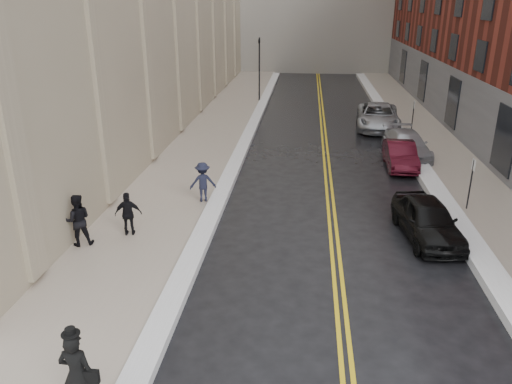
% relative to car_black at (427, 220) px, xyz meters
% --- Properties ---
extents(ground, '(160.00, 160.00, 0.00)m').
position_rel_car_black_xyz_m(ground, '(-5.76, -5.43, -0.72)').
color(ground, black).
rests_on(ground, ground).
extents(sidewalk_left, '(4.00, 64.00, 0.15)m').
position_rel_car_black_xyz_m(sidewalk_left, '(-10.26, 10.57, -0.64)').
color(sidewalk_left, gray).
rests_on(sidewalk_left, ground).
extents(sidewalk_right, '(3.00, 64.00, 0.15)m').
position_rel_car_black_xyz_m(sidewalk_right, '(3.24, 10.57, -0.64)').
color(sidewalk_right, gray).
rests_on(sidewalk_right, ground).
extents(lane_stripe_a, '(0.12, 64.00, 0.01)m').
position_rel_car_black_xyz_m(lane_stripe_a, '(-3.38, 10.57, -0.72)').
color(lane_stripe_a, gold).
rests_on(lane_stripe_a, ground).
extents(lane_stripe_b, '(0.12, 64.00, 0.01)m').
position_rel_car_black_xyz_m(lane_stripe_b, '(-3.14, 10.57, -0.72)').
color(lane_stripe_b, gold).
rests_on(lane_stripe_b, ground).
extents(snow_ridge_left, '(0.70, 60.80, 0.26)m').
position_rel_car_black_xyz_m(snow_ridge_left, '(-7.96, 10.57, -0.59)').
color(snow_ridge_left, white).
rests_on(snow_ridge_left, ground).
extents(snow_ridge_right, '(0.85, 60.80, 0.30)m').
position_rel_car_black_xyz_m(snow_ridge_right, '(1.39, 10.57, -0.57)').
color(snow_ridge_right, white).
rests_on(snow_ridge_right, ground).
extents(traffic_signal, '(0.18, 0.15, 5.20)m').
position_rel_car_black_xyz_m(traffic_signal, '(-8.36, 24.57, 2.37)').
color(traffic_signal, black).
rests_on(traffic_signal, ground).
extents(parking_sign_near, '(0.06, 0.35, 2.23)m').
position_rel_car_black_xyz_m(parking_sign_near, '(2.14, 2.57, 0.64)').
color(parking_sign_near, black).
rests_on(parking_sign_near, ground).
extents(parking_sign_far, '(0.06, 0.35, 2.23)m').
position_rel_car_black_xyz_m(parking_sign_far, '(2.14, 14.57, 0.64)').
color(parking_sign_far, black).
rests_on(parking_sign_far, ground).
extents(car_black, '(2.21, 4.40, 1.44)m').
position_rel_car_black_xyz_m(car_black, '(0.00, 0.00, 0.00)').
color(car_black, black).
rests_on(car_black, ground).
extents(car_maroon, '(1.43, 3.97, 1.30)m').
position_rel_car_black_xyz_m(car_maroon, '(0.41, 8.17, -0.07)').
color(car_maroon, '#3F0B16').
rests_on(car_maroon, ground).
extents(car_silver_near, '(2.34, 4.86, 1.36)m').
position_rel_car_black_xyz_m(car_silver_near, '(1.04, 10.09, -0.04)').
color(car_silver_near, '#ACAEB3').
rests_on(car_silver_near, ground).
extents(car_silver_far, '(3.15, 6.01, 1.61)m').
position_rel_car_black_xyz_m(car_silver_far, '(0.30, 16.46, 0.09)').
color(car_silver_far, '#9FA1A7').
rests_on(car_silver_far, ground).
extents(pedestrian_main, '(0.72, 0.48, 1.94)m').
position_rel_car_black_xyz_m(pedestrian_main, '(-8.71, -9.23, 0.40)').
color(pedestrian_main, black).
rests_on(pedestrian_main, sidewalk_left).
extents(pedestrian_a, '(1.09, 0.99, 1.82)m').
position_rel_car_black_xyz_m(pedestrian_a, '(-11.96, -2.02, 0.34)').
color(pedestrian_a, black).
rests_on(pedestrian_a, sidewalk_left).
extents(pedestrian_b, '(1.21, 0.90, 1.68)m').
position_rel_car_black_xyz_m(pedestrian_b, '(-8.56, 2.31, 0.27)').
color(pedestrian_b, black).
rests_on(pedestrian_b, sidewalk_left).
extents(pedestrian_c, '(1.00, 0.59, 1.60)m').
position_rel_car_black_xyz_m(pedestrian_c, '(-10.53, -1.09, 0.23)').
color(pedestrian_c, black).
rests_on(pedestrian_c, sidewalk_left).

